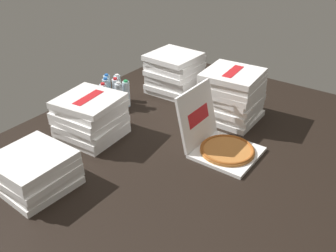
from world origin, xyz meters
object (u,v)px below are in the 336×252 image
(pizza_stack_center_far, at_px, (175,73))
(water_bottle_0, at_px, (119,96))
(water_bottle_5, at_px, (126,94))
(pizza_stack_center_near, at_px, (34,171))
(pizza_stack_right_mid, at_px, (232,95))
(water_bottle_6, at_px, (104,97))
(pizza_stack_left_near, at_px, (90,117))
(open_pizza_box, at_px, (219,141))
(water_bottle_2, at_px, (108,87))
(water_bottle_4, at_px, (118,88))
(water_bottle_3, at_px, (107,91))
(water_bottle_1, at_px, (116,91))

(pizza_stack_center_far, bearing_deg, water_bottle_0, 162.39)
(pizza_stack_center_far, bearing_deg, water_bottle_5, 162.71)
(pizza_stack_center_far, bearing_deg, pizza_stack_center_near, -176.25)
(pizza_stack_right_mid, height_order, water_bottle_6, pizza_stack_right_mid)
(pizza_stack_left_near, xyz_separation_m, water_bottle_0, (0.45, 0.14, -0.04))
(pizza_stack_center_near, bearing_deg, water_bottle_5, 12.99)
(open_pizza_box, xyz_separation_m, pizza_stack_left_near, (-0.37, 0.86, 0.08))
(pizza_stack_center_far, height_order, water_bottle_2, pizza_stack_center_far)
(water_bottle_4, distance_m, water_bottle_5, 0.15)
(water_bottle_2, xyz_separation_m, water_bottle_3, (-0.06, -0.05, 0.00))
(water_bottle_5, xyz_separation_m, water_bottle_6, (-0.15, 0.11, 0.00))
(pizza_stack_center_far, bearing_deg, water_bottle_1, 152.78)
(pizza_stack_center_far, distance_m, water_bottle_1, 0.57)
(open_pizza_box, height_order, water_bottle_4, open_pizza_box)
(pizza_stack_center_near, xyz_separation_m, water_bottle_1, (1.11, 0.36, 0.00))
(water_bottle_0, relative_size, water_bottle_6, 1.00)
(water_bottle_0, bearing_deg, water_bottle_6, 132.97)
(pizza_stack_left_near, xyz_separation_m, pizza_stack_center_far, (1.01, -0.04, 0.02))
(water_bottle_2, bearing_deg, water_bottle_5, -90.54)
(pizza_stack_left_near, relative_size, water_bottle_3, 1.95)
(water_bottle_1, height_order, water_bottle_3, same)
(water_bottle_5, bearing_deg, open_pizza_box, -98.62)
(pizza_stack_center_near, distance_m, pizza_stack_right_mid, 1.56)
(water_bottle_0, bearing_deg, water_bottle_2, 70.86)
(open_pizza_box, bearing_deg, water_bottle_2, 82.86)
(pizza_stack_left_near, height_order, water_bottle_4, pizza_stack_left_near)
(pizza_stack_left_near, distance_m, water_bottle_5, 0.53)
(pizza_stack_left_near, distance_m, pizza_stack_center_far, 1.01)
(water_bottle_2, height_order, water_bottle_3, same)
(pizza_stack_left_near, distance_m, water_bottle_6, 0.43)
(water_bottle_2, height_order, water_bottle_6, same)
(pizza_stack_center_far, relative_size, water_bottle_3, 1.87)
(pizza_stack_center_far, xyz_separation_m, water_bottle_3, (-0.55, 0.32, -0.06))
(open_pizza_box, height_order, pizza_stack_center_near, open_pizza_box)
(open_pizza_box, distance_m, water_bottle_0, 1.00)
(water_bottle_5, bearing_deg, water_bottle_1, 96.52)
(water_bottle_6, bearing_deg, water_bottle_3, 32.42)
(water_bottle_0, bearing_deg, water_bottle_3, 88.06)
(water_bottle_2, relative_size, water_bottle_6, 1.00)
(pizza_stack_left_near, relative_size, water_bottle_2, 1.95)
(water_bottle_2, relative_size, water_bottle_5, 1.00)
(pizza_stack_center_far, distance_m, water_bottle_4, 0.53)
(water_bottle_2, height_order, water_bottle_4, same)
(pizza_stack_center_far, xyz_separation_m, water_bottle_1, (-0.50, 0.26, -0.06))
(pizza_stack_left_near, height_order, water_bottle_0, pizza_stack_left_near)
(water_bottle_1, bearing_deg, water_bottle_4, 30.92)
(water_bottle_3, bearing_deg, water_bottle_4, -14.38)
(open_pizza_box, distance_m, water_bottle_4, 1.13)
(pizza_stack_left_near, distance_m, water_bottle_1, 0.55)
(pizza_stack_center_near, relative_size, water_bottle_6, 1.83)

